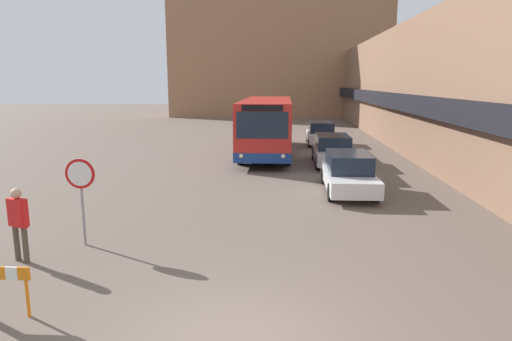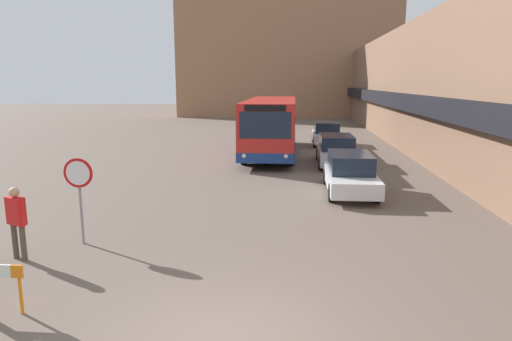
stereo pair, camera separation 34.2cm
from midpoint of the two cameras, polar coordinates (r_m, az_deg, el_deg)
name	(u,v)px [view 2 (the right image)]	position (r m, az deg, el deg)	size (l,w,h in m)	color
building_row_right	(434,88)	(31.91, 21.70, 9.56)	(5.50, 60.00, 7.57)	brown
building_backdrop_far	(288,43)	(57.74, 4.14, 15.61)	(26.00, 8.00, 17.63)	#996B4C
city_bus	(272,125)	(26.52, 2.32, 5.74)	(2.74, 11.44, 3.17)	red
parked_car_front	(350,173)	(17.69, 12.22, -0.33)	(1.79, 4.53, 1.51)	silver
parked_car_middle	(336,150)	(23.61, 10.41, 2.52)	(1.89, 4.80, 1.49)	#B7B7BC
parked_car_back	(326,134)	(31.17, 9.11, 4.58)	(1.82, 4.41, 1.50)	silver
stop_sign	(79,182)	(12.39, -20.53, -1.39)	(0.76, 0.08, 2.27)	gray
pedestrian	(16,216)	(12.01, -27.04, -5.14)	(0.53, 0.39, 1.76)	brown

